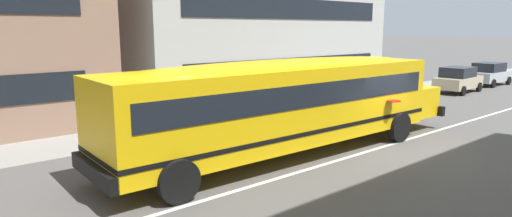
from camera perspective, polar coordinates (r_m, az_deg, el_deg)
name	(u,v)px	position (r m, az deg, el deg)	size (l,w,h in m)	color
ground_plane	(386,146)	(15.90, 16.73, -4.77)	(400.00, 400.00, 0.00)	#54514F
sidewalk_far	(253,115)	(20.70, -0.39, -0.80)	(120.00, 3.00, 0.01)	gray
lane_centreline	(386,146)	(15.90, 16.73, -4.76)	(110.00, 0.16, 0.01)	silver
school_bus	(289,99)	(13.93, 4.34, 1.29)	(13.95, 3.48, 3.11)	yellow
parked_car_beige_mid_block	(458,79)	(30.74, 25.11, 3.51)	(3.99, 2.07, 1.64)	#C1B28E
parked_car_silver_beside_sign	(489,74)	(35.67, 28.41, 4.08)	(3.92, 1.92, 1.64)	#B7BABF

